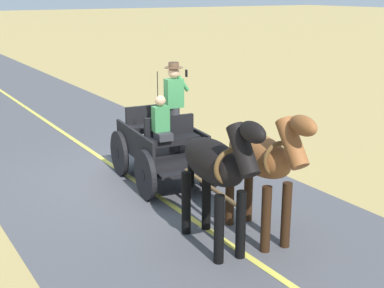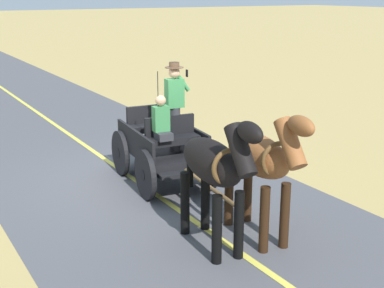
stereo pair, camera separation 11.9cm
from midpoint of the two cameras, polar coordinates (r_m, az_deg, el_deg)
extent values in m
plane|color=tan|center=(11.31, -6.11, -3.69)|extent=(200.00, 200.00, 0.00)
cube|color=#4C4C51|center=(11.31, -6.11, -3.67)|extent=(5.78, 160.00, 0.01)
cube|color=#DBCC4C|center=(11.31, -6.11, -3.65)|extent=(0.12, 160.00, 0.00)
cube|color=black|center=(10.91, -2.93, -0.72)|extent=(1.42, 2.31, 0.12)
cube|color=black|center=(11.05, -0.21, 1.04)|extent=(0.28, 2.08, 0.44)
cube|color=black|center=(10.64, -5.79, 0.35)|extent=(0.28, 2.08, 0.44)
cube|color=black|center=(9.88, -0.25, -3.13)|extent=(1.10, 0.35, 0.08)
cube|color=black|center=(12.04, -5.07, -0.03)|extent=(0.74, 0.27, 0.06)
cube|color=black|center=(10.27, -1.69, 0.42)|extent=(1.05, 0.46, 0.14)
cube|color=black|center=(10.37, -2.09, 1.84)|extent=(1.02, 0.19, 0.44)
cube|color=black|center=(11.25, -3.91, 1.80)|extent=(1.05, 0.46, 0.14)
cube|color=black|center=(11.37, -4.26, 3.08)|extent=(1.02, 0.19, 0.44)
cylinder|color=black|center=(10.56, 1.94, -2.32)|extent=(0.20, 0.97, 0.96)
cylinder|color=black|center=(10.56, 1.94, -2.32)|extent=(0.14, 0.22, 0.21)
cylinder|color=black|center=(10.06, -4.69, -3.30)|extent=(0.20, 0.97, 0.96)
cylinder|color=black|center=(10.06, -4.69, -3.30)|extent=(0.14, 0.22, 0.21)
cylinder|color=black|center=(11.88, -1.42, -0.19)|extent=(0.20, 0.97, 0.96)
cylinder|color=black|center=(11.88, -1.42, -0.19)|extent=(0.14, 0.22, 0.21)
cylinder|color=black|center=(11.45, -7.39, -0.96)|extent=(0.20, 0.97, 0.96)
cylinder|color=black|center=(11.45, -7.39, -0.96)|extent=(0.14, 0.22, 0.21)
cylinder|color=brown|center=(9.03, 2.37, -4.69)|extent=(0.28, 2.00, 0.07)
cylinder|color=black|center=(9.99, -3.30, 4.09)|extent=(0.02, 0.02, 1.30)
cylinder|color=#2D2D33|center=(10.54, -1.54, 1.57)|extent=(0.22, 0.22, 0.90)
cube|color=#387F47|center=(10.38, -1.57, 5.47)|extent=(0.36, 0.25, 0.56)
sphere|color=tan|center=(10.31, -1.58, 7.65)|extent=(0.22, 0.22, 0.22)
cylinder|color=#473323|center=(10.30, -1.59, 8.21)|extent=(0.36, 0.36, 0.01)
cylinder|color=#473323|center=(10.29, -1.59, 8.48)|extent=(0.20, 0.20, 0.10)
cylinder|color=#387F47|center=(10.38, -0.57, 6.49)|extent=(0.27, 0.11, 0.32)
cube|color=black|center=(10.36, -0.22, 7.59)|extent=(0.03, 0.07, 0.14)
cube|color=#2D2D33|center=(10.03, -2.73, 0.86)|extent=(0.31, 0.35, 0.14)
cube|color=#387F47|center=(10.06, -3.01, 2.73)|extent=(0.32, 0.23, 0.48)
sphere|color=tan|center=(9.99, -3.04, 4.68)|extent=(0.20, 0.20, 0.20)
ellipsoid|color=brown|center=(8.32, 7.41, -1.13)|extent=(0.72, 1.61, 0.64)
cylinder|color=black|center=(8.29, 10.30, -7.57)|extent=(0.15, 0.15, 1.05)
cylinder|color=black|center=(8.10, 8.17, -8.05)|extent=(0.15, 0.15, 1.05)
cylinder|color=black|center=(9.13, 6.36, -5.13)|extent=(0.15, 0.15, 1.05)
cylinder|color=black|center=(8.95, 4.36, -5.51)|extent=(0.15, 0.15, 1.05)
cylinder|color=brown|center=(7.54, 10.93, 0.06)|extent=(0.33, 0.67, 0.73)
ellipsoid|color=brown|center=(7.30, 12.06, 1.91)|extent=(0.27, 0.56, 0.28)
cube|color=black|center=(7.55, 10.86, 0.36)|extent=(0.11, 0.51, 0.56)
cylinder|color=black|center=(9.02, 4.84, -1.70)|extent=(0.11, 0.11, 0.70)
torus|color=brown|center=(7.87, 9.55, -1.64)|extent=(0.55, 0.13, 0.55)
ellipsoid|color=black|center=(7.94, 2.50, -1.87)|extent=(0.71, 1.61, 0.64)
cylinder|color=black|center=(7.89, 5.48, -8.64)|extent=(0.15, 0.15, 1.05)
cylinder|color=black|center=(7.72, 3.13, -9.16)|extent=(0.15, 0.15, 1.05)
cylinder|color=black|center=(8.76, 1.81, -5.97)|extent=(0.15, 0.15, 1.05)
cylinder|color=black|center=(8.61, -0.36, -6.36)|extent=(0.15, 0.15, 1.05)
cylinder|color=black|center=(7.12, 5.71, -0.69)|extent=(0.32, 0.67, 0.73)
ellipsoid|color=black|center=(6.86, 6.72, 1.25)|extent=(0.27, 0.56, 0.28)
cube|color=black|center=(7.12, 5.63, -0.37)|extent=(0.11, 0.51, 0.56)
cylinder|color=black|center=(8.66, 0.18, -2.40)|extent=(0.11, 0.11, 0.70)
torus|color=brown|center=(7.46, 4.46, -2.45)|extent=(0.55, 0.12, 0.55)
camera|label=1|loc=(0.06, -89.65, 0.10)|focal=49.78mm
camera|label=2|loc=(0.06, 90.35, -0.10)|focal=49.78mm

